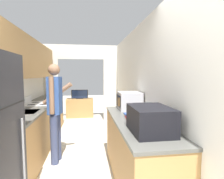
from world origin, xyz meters
TOP-DOWN VIEW (x-y plane):
  - wall_left at (-1.12, 2.17)m, footprint 0.38×7.00m
  - wall_right at (1.20, 1.70)m, footprint 0.06×7.00m
  - wall_far_with_doorway at (0.00, 4.63)m, footprint 2.75×0.06m
  - counter_left at (-0.87, 2.68)m, footprint 0.62×3.53m
  - counter_right at (0.87, 1.24)m, footprint 0.62×2.06m
  - range_oven at (-0.87, 2.88)m, footprint 0.66×0.73m
  - person at (-0.37, 2.00)m, footprint 0.56×0.41m
  - suitcase at (0.87, 0.68)m, footprint 0.41×0.57m
  - microwave at (0.95, 1.97)m, footprint 0.41×0.45m
  - book_stack at (0.86, 1.34)m, footprint 0.27×0.32m
  - tv_cabinet at (-0.09, 5.30)m, footprint 0.97×0.42m
  - television at (-0.09, 5.26)m, footprint 0.59×0.16m
  - knife at (-0.86, 3.52)m, footprint 0.09×0.31m

SIDE VIEW (x-z plane):
  - tv_cabinet at x=-0.09m, z-range 0.00..0.68m
  - counter_right at x=0.87m, z-range 0.00..0.92m
  - counter_left at x=-0.87m, z-range 0.00..0.92m
  - range_oven at x=-0.87m, z-range -0.06..1.00m
  - television at x=-0.09m, z-range 0.68..1.00m
  - knife at x=-0.86m, z-range 0.92..0.94m
  - person at x=-0.37m, z-range 0.07..1.81m
  - book_stack at x=0.86m, z-range 0.92..0.97m
  - suitcase at x=0.87m, z-range 0.92..1.21m
  - microwave at x=0.95m, z-range 0.92..1.24m
  - wall_right at x=1.20m, z-range 0.00..2.50m
  - wall_far_with_doorway at x=0.00m, z-range 0.17..2.67m
  - wall_left at x=-1.12m, z-range 0.29..2.79m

